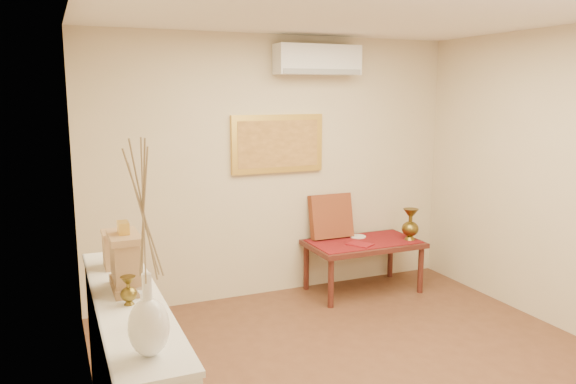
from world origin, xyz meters
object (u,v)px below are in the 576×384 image
white_vase (145,251)px  brass_urn_tall (410,221)px  display_ledge (132,377)px  wooden_chest (116,249)px  low_table (363,248)px  mantel_clock (125,261)px

white_vase → brass_urn_tall: (3.17, 2.51, -0.69)m
display_ledge → wooden_chest: size_ratio=8.28×
white_vase → wooden_chest: 1.43m
white_vase → display_ledge: 1.24m
brass_urn_tall → low_table: bearing=163.9°
display_ledge → mantel_clock: bearing=84.5°
white_vase → mantel_clock: size_ratio=2.33×
white_vase → low_table: (2.68, 2.66, -0.97)m
brass_urn_tall → low_table: brass_urn_tall is taller
mantel_clock → low_table: (2.66, 1.75, -0.67)m
brass_urn_tall → mantel_clock: size_ratio=1.01×
display_ledge → wooden_chest: bearing=89.3°
white_vase → brass_urn_tall: white_vase is taller
brass_urn_tall → mantel_clock: bearing=-153.0°
white_vase → low_table: bearing=44.7°
wooden_chest → low_table: (2.67, 1.27, -0.62)m
wooden_chest → brass_urn_tall: bearing=19.7°
white_vase → wooden_chest: size_ratio=3.92×
white_vase → display_ledge: size_ratio=0.47×
low_table → wooden_chest: bearing=-154.5°
brass_urn_tall → display_ledge: size_ratio=0.20×
display_ledge → mantel_clock: (0.01, 0.13, 0.66)m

